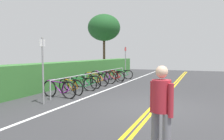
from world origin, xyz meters
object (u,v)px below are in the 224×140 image
object	(u,v)px
bicycle_5	(102,77)
bike_rack	(98,75)
bicycle_0	(59,89)
bicycle_7	(115,75)
sign_post_far	(125,59)
bicycle_6	(113,77)
pedestrian	(161,105)
bicycle_2	(80,84)
bicycle_3	(88,81)
bicycle_4	(95,79)
tree_mid	(104,28)
bicycle_1	(71,87)
sign_post_near	(43,64)
bicycle_8	(121,74)

from	to	relation	value
bicycle_5	bike_rack	bearing A→B (deg)	-171.48
bicycle_5	bicycle_0	bearing A→B (deg)	-177.85
bicycle_7	sign_post_far	xyz separation A→B (m)	(1.72, -0.13, 1.04)
bicycle_6	bicycle_5	bearing A→B (deg)	163.29
bike_rack	pedestrian	world-z (taller)	pedestrian
bicycle_2	bicycle_3	bearing A→B (deg)	5.53
bicycle_0	bicycle_3	size ratio (longest dim) A/B	1.02
bicycle_2	bicycle_4	xyz separation A→B (m)	(1.81, 0.09, 0.03)
bicycle_3	pedestrian	size ratio (longest dim) A/B	1.07
tree_mid	bicycle_4	bearing A→B (deg)	-159.71
bike_rack	bicycle_5	world-z (taller)	bike_rack
bicycle_0	bicycle_7	distance (m)	6.43
bicycle_5	bicycle_1	bearing A→B (deg)	-177.28
bicycle_4	pedestrian	world-z (taller)	pedestrian
bicycle_3	sign_post_far	size ratio (longest dim) A/B	0.73
bike_rack	bicycle_0	size ratio (longest dim) A/B	4.95
bicycle_4	sign_post_far	bearing A→B (deg)	-2.68
bicycle_1	sign_post_far	bearing A→B (deg)	-0.49
bike_rack	sign_post_near	bearing A→B (deg)	-177.24
bicycle_2	tree_mid	world-z (taller)	tree_mid
bicycle_4	tree_mid	xyz separation A→B (m)	(7.44, 2.75, 3.70)
bicycle_8	sign_post_far	distance (m)	1.34
bicycle_2	sign_post_far	size ratio (longest dim) A/B	0.71
bicycle_1	bicycle_6	world-z (taller)	bicycle_1
bicycle_7	bicycle_8	xyz separation A→B (m)	(0.90, -0.09, -0.01)
bicycle_0	bicycle_6	size ratio (longest dim) A/B	0.99
bicycle_6	tree_mid	xyz separation A→B (m)	(5.47, 3.00, 3.73)
bicycle_7	tree_mid	world-z (taller)	tree_mid
bicycle_4	bicycle_7	distance (m)	2.87
bicycle_7	bicycle_8	bearing A→B (deg)	-5.46
bike_rack	bicycle_7	bearing A→B (deg)	0.75
bicycle_3	bicycle_8	world-z (taller)	bicycle_3
bicycle_1	pedestrian	world-z (taller)	pedestrian
bicycle_0	bicycle_1	size ratio (longest dim) A/B	1.07
bicycle_6	sign_post_near	distance (m)	6.82
bicycle_2	bike_rack	bearing A→B (deg)	-0.80
bike_rack	bicycle_2	size ratio (longest dim) A/B	5.18
bicycle_5	pedestrian	xyz separation A→B (m)	(-8.30, -4.83, 0.51)
pedestrian	sign_post_near	xyz separation A→B (m)	(2.50, 4.45, 0.50)
bicycle_0	bicycle_6	distance (m)	5.53
bicycle_7	sign_post_far	world-z (taller)	sign_post_far
bicycle_2	bicycle_4	world-z (taller)	bicycle_4
bicycle_7	bicycle_8	world-z (taller)	bicycle_7
bicycle_8	bicycle_5	bearing A→B (deg)	175.93
bicycle_3	sign_post_near	size ratio (longest dim) A/B	0.72
bicycle_2	bicycle_7	bearing A→B (deg)	0.13
bicycle_6	tree_mid	distance (m)	7.27
bicycle_1	bicycle_3	bearing A→B (deg)	4.65
bicycle_1	bicycle_2	size ratio (longest dim) A/B	0.98
bicycle_4	bicycle_3	bearing A→B (deg)	-179.98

